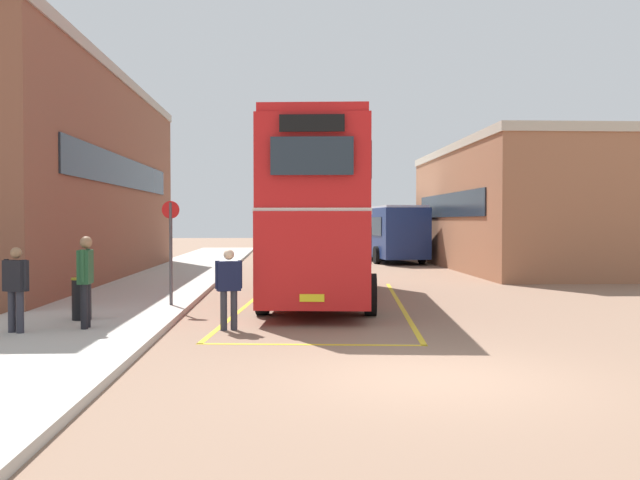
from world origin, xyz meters
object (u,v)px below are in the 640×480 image
double_decker_bus (322,211)px  pedestrian_waiting_far (16,284)px  litter_bin (82,299)px  pedestrian_waiting_near (85,274)px  pedestrian_boarding (229,283)px  single_deck_bus (387,231)px  bus_stop_sign (171,242)px

double_decker_bus → pedestrian_waiting_far: (-6.09, -6.49, -1.45)m
pedestrian_waiting_far → litter_bin: 1.92m
pedestrian_waiting_near → pedestrian_boarding: bearing=10.6°
single_deck_bus → pedestrian_waiting_near: (-9.59, -25.72, -0.44)m
single_deck_bus → pedestrian_waiting_far: single_deck_bus is taller
single_deck_bus → litter_bin: (-10.01, -24.51, -1.05)m
pedestrian_waiting_near → bus_stop_sign: bearing=74.7°
single_deck_bus → pedestrian_waiting_far: bearing=-112.3°
double_decker_bus → pedestrian_waiting_near: size_ratio=5.92×
double_decker_bus → pedestrian_waiting_far: size_ratio=6.64×
double_decker_bus → litter_bin: (-5.36, -4.77, -1.92)m
single_deck_bus → bus_stop_sign: single_deck_bus is taller
double_decker_bus → bus_stop_sign: size_ratio=4.11×
double_decker_bus → pedestrian_waiting_far: 9.02m
litter_bin → bus_stop_sign: 3.21m
single_deck_bus → pedestrian_waiting_near: bearing=-110.4°
pedestrian_boarding → pedestrian_waiting_far: pedestrian_waiting_far is taller
double_decker_bus → litter_bin: size_ratio=11.90×
pedestrian_boarding → bus_stop_sign: (-1.70, 3.32, 0.75)m
double_decker_bus → pedestrian_boarding: bearing=-111.8°
pedestrian_boarding → bus_stop_sign: bus_stop_sign is taller
pedestrian_boarding → single_deck_bus: bearing=74.8°
pedestrian_boarding → litter_bin: size_ratio=1.86×
bus_stop_sign → single_deck_bus: bearing=68.7°
single_deck_bus → bus_stop_sign: 23.50m
pedestrian_waiting_far → double_decker_bus: bearing=46.8°
pedestrian_boarding → litter_bin: (-3.17, 0.69, -0.37)m
single_deck_bus → pedestrian_waiting_near: 27.45m
double_decker_bus → pedestrian_boarding: (-2.19, -5.47, -1.55)m
pedestrian_waiting_near → bus_stop_sign: bus_stop_sign is taller
single_deck_bus → pedestrian_boarding: (-6.84, -25.21, -0.68)m
litter_bin → pedestrian_waiting_near: bearing=-70.9°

